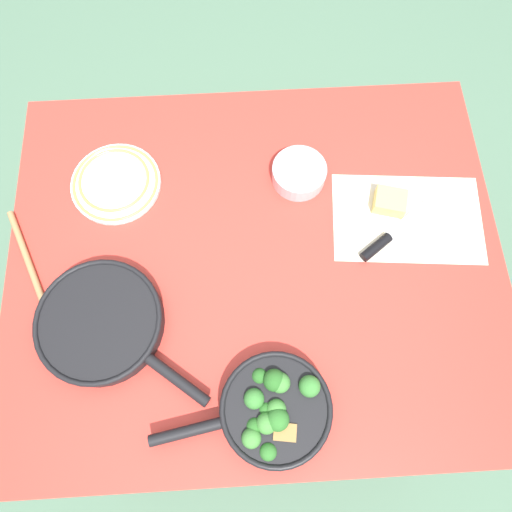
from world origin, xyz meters
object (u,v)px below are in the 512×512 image
object	(u,v)px
grater_knife	(395,232)
wooden_spoon	(41,297)
skillet_eggs	(102,323)
dinner_plate_stack	(115,182)
cheese_block	(390,202)
skillet_broccoli	(273,409)
prep_bowl_steel	(299,173)

from	to	relation	value
grater_knife	wooden_spoon	bearing A→B (deg)	151.66
skillet_eggs	dinner_plate_stack	world-z (taller)	skillet_eggs
cheese_block	wooden_spoon	bearing A→B (deg)	-167.27
skillet_broccoli	prep_bowl_steel	distance (m)	0.56
wooden_spoon	dinner_plate_stack	world-z (taller)	dinner_plate_stack
dinner_plate_stack	wooden_spoon	bearing A→B (deg)	-119.09
wooden_spoon	cheese_block	distance (m)	0.85
skillet_broccoli	dinner_plate_stack	world-z (taller)	skillet_broccoli
cheese_block	dinner_plate_stack	size ratio (longest dim) A/B	0.40
skillet_eggs	wooden_spoon	xyz separation A→B (m)	(-0.15, 0.07, -0.02)
cheese_block	prep_bowl_steel	size ratio (longest dim) A/B	0.66
skillet_eggs	grater_knife	bearing A→B (deg)	53.20
wooden_spoon	grater_knife	xyz separation A→B (m)	(0.83, 0.11, 0.00)
skillet_eggs	cheese_block	xyz separation A→B (m)	(0.68, 0.26, -0.01)
skillet_eggs	dinner_plate_stack	distance (m)	0.36
grater_knife	cheese_block	xyz separation A→B (m)	(-0.00, 0.08, 0.01)
prep_bowl_steel	cheese_block	bearing A→B (deg)	-22.40
wooden_spoon	prep_bowl_steel	size ratio (longest dim) A/B	2.70
skillet_eggs	grater_knife	world-z (taller)	skillet_eggs
skillet_eggs	cheese_block	size ratio (longest dim) A/B	4.31
skillet_broccoli	wooden_spoon	xyz separation A→B (m)	(-0.51, 0.27, -0.02)
skillet_eggs	grater_knife	distance (m)	0.71
skillet_broccoli	wooden_spoon	bearing A→B (deg)	-38.48
skillet_broccoli	wooden_spoon	world-z (taller)	skillet_broccoli
skillet_eggs	cheese_block	world-z (taller)	skillet_eggs
skillet_eggs	cheese_block	distance (m)	0.73
prep_bowl_steel	wooden_spoon	bearing A→B (deg)	-155.85
skillet_broccoli	cheese_block	distance (m)	0.56
grater_knife	cheese_block	world-z (taller)	cheese_block
cheese_block	prep_bowl_steel	xyz separation A→B (m)	(-0.21, 0.09, 0.00)
wooden_spoon	prep_bowl_steel	world-z (taller)	prep_bowl_steel
cheese_block	prep_bowl_steel	world-z (taller)	prep_bowl_steel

